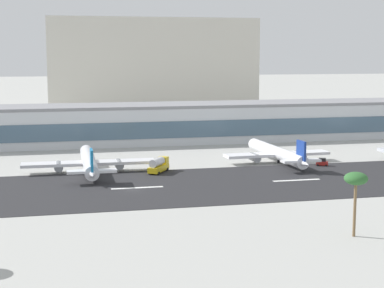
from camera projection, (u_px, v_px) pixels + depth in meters
ground_plane at (133, 190)px, 139.90m from camera, size 1400.00×1400.00×0.00m
runway_strip at (132, 188)px, 141.75m from camera, size 800.00×40.41×0.08m
runway_centreline_dash_4 at (137, 188)px, 142.00m from camera, size 12.00×1.20×0.01m
runway_centreline_dash_5 at (296, 180)px, 150.44m from camera, size 12.00×1.20×0.01m
terminal_building at (157, 123)px, 213.71m from camera, size 193.88×21.20×13.30m
distant_hotel_block at (152, 67)px, 305.10m from camera, size 100.89×29.93×47.26m
airliner_blue_tail_gate_1 at (89, 162)px, 160.05m from camera, size 34.45×39.91×8.33m
airliner_navy_tail_gate_2 at (278, 154)px, 174.13m from camera, size 30.75×39.81×8.31m
service_baggage_tug_0 at (322, 162)px, 169.46m from camera, size 3.58×2.96×2.20m
service_fuel_truck_1 at (159, 165)px, 160.09m from camera, size 6.75×8.57×3.95m
palm_tree_0 at (356, 180)px, 103.33m from camera, size 3.96×3.96×11.07m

